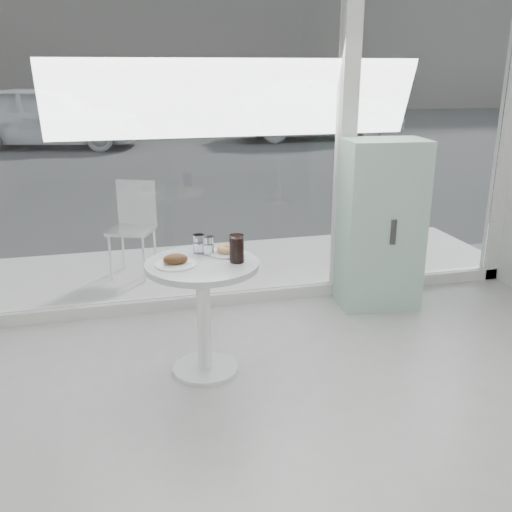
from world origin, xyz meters
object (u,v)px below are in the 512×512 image
object	(u,v)px
mint_cabinet	(381,225)
car_white	(48,116)
car_silver	(316,110)
water_tumbler_b	(208,247)
main_table	(203,294)
water_tumbler_a	(199,245)
plate_fritter	(176,261)
cola_glass	(237,249)
plate_donut	(227,251)
patio_chair	(134,222)

from	to	relation	value
mint_cabinet	car_white	size ratio (longest dim) A/B	0.31
car_silver	water_tumbler_b	size ratio (longest dim) A/B	39.03
main_table	water_tumbler_a	world-z (taller)	water_tumbler_a
plate_fritter	water_tumbler_b	bearing A→B (deg)	35.09
car_silver	plate_fritter	bearing A→B (deg)	154.53
car_silver	cola_glass	world-z (taller)	car_silver
plate_donut	cola_glass	distance (m)	0.19
car_silver	patio_chair	bearing A→B (deg)	149.79
car_silver	plate_donut	bearing A→B (deg)	155.70
mint_cabinet	plate_fritter	distance (m)	1.95
car_white	water_tumbler_b	size ratio (longest dim) A/B	37.05
main_table	plate_donut	distance (m)	0.33
water_tumbler_a	water_tumbler_b	world-z (taller)	water_tumbler_a
car_white	car_silver	size ratio (longest dim) A/B	0.95
patio_chair	plate_donut	xyz separation A→B (m)	(0.54, -1.83, 0.24)
mint_cabinet	cola_glass	bearing A→B (deg)	-143.04
patio_chair	cola_glass	bearing A→B (deg)	-51.68
main_table	car_white	size ratio (longest dim) A/B	0.17
main_table	plate_donut	size ratio (longest dim) A/B	3.21
patio_chair	water_tumbler_a	xyz separation A→B (m)	(0.36, -1.75, 0.27)
mint_cabinet	patio_chair	xyz separation A→B (m)	(-1.96, 1.17, -0.15)
plate_donut	water_tumbler_b	xyz separation A→B (m)	(-0.12, 0.02, 0.03)
mint_cabinet	plate_fritter	size ratio (longest dim) A/B	5.50
car_silver	plate_fritter	size ratio (longest dim) A/B	18.76
plate_fritter	water_tumbler_a	xyz separation A→B (m)	(0.18, 0.22, 0.03)
main_table	cola_glass	size ratio (longest dim) A/B	4.36
mint_cabinet	water_tumbler_a	bearing A→B (deg)	-153.80
car_white	water_tumbler_b	world-z (taller)	car_white
car_silver	water_tumbler_b	distance (m)	13.03
car_white	plate_fritter	distance (m)	12.21
mint_cabinet	car_white	world-z (taller)	car_white
main_table	patio_chair	size ratio (longest dim) A/B	0.87
mint_cabinet	patio_chair	size ratio (longest dim) A/B	1.59
mint_cabinet	plate_fritter	bearing A→B (deg)	-149.62
cola_glass	car_silver	bearing A→B (deg)	68.00
main_table	car_silver	world-z (taller)	car_silver
car_silver	main_table	bearing A→B (deg)	155.15
main_table	plate_donut	xyz separation A→B (m)	(0.19, 0.12, 0.24)
car_white	plate_donut	distance (m)	12.12
car_white	cola_glass	bearing A→B (deg)	-155.50
car_white	plate_donut	xyz separation A→B (m)	(2.15, -11.93, 0.02)
main_table	car_white	distance (m)	12.21
main_table	mint_cabinet	size ratio (longest dim) A/B	0.55
main_table	plate_fritter	size ratio (longest dim) A/B	3.03
main_table	mint_cabinet	distance (m)	1.80
mint_cabinet	water_tumbler_b	distance (m)	1.68
main_table	plate_donut	world-z (taller)	plate_donut
car_white	mint_cabinet	bearing A→B (deg)	-148.09
patio_chair	car_white	xyz separation A→B (m)	(-1.61, 10.10, 0.22)
water_tumbler_b	plate_donut	bearing A→B (deg)	-8.89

